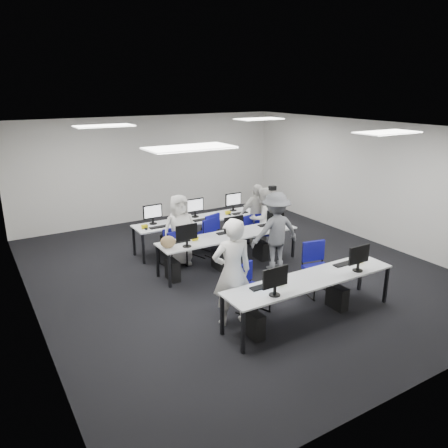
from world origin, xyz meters
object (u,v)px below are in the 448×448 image
desk_mid (229,237)px  chair_0 (253,298)px  chair_5 (171,254)px  photographer (275,231)px  chair_2 (175,254)px  chair_7 (243,236)px  desk_front (311,281)px  student_1 (263,218)px  chair_3 (219,244)px  student_0 (232,272)px  chair_1 (318,278)px  chair_6 (204,243)px  chair_4 (264,239)px  student_3 (256,215)px  student_2 (180,230)px

desk_mid → chair_0: bearing=-110.4°
chair_5 → photographer: 2.35m
chair_2 → chair_7: (1.98, 0.27, 0.00)m
desk_front → chair_0: size_ratio=3.64×
desk_mid → student_1: bearing=23.7°
chair_3 → student_0: 3.07m
chair_1 → chair_6: (-0.88, 2.90, -0.03)m
chair_2 → chair_1: bearing=-59.3°
chair_0 → chair_4: 3.14m
chair_3 → chair_6: bearing=113.4°
desk_mid → chair_2: size_ratio=3.90×
chair_4 → desk_mid: bearing=-139.6°
chair_5 → student_0: size_ratio=0.44×
chair_5 → student_3: size_ratio=0.53×
chair_4 → chair_5: (-2.32, 0.30, -0.01)m
chair_0 → student_2: size_ratio=0.56×
chair_2 → chair_7: same height
chair_7 → chair_2: bearing=177.7°
chair_0 → chair_3: size_ratio=0.91×
chair_3 → chair_7: size_ratio=1.18×
student_2 → photographer: photographer is taller
desk_front → chair_3: chair_3 is taller
desk_front → chair_4: chair_4 is taller
student_0 → student_2: (0.38, 2.75, -0.13)m
chair_2 → chair_4: (2.27, -0.20, 0.01)m
desk_mid → student_3: (1.28, 0.82, 0.09)m
chair_6 → student_1: (1.44, -0.35, 0.47)m
desk_mid → student_2: 1.09m
student_1 → student_0: bearing=43.8°
chair_2 → student_0: bearing=-97.7°
chair_0 → student_1: (2.04, 2.54, 0.47)m
chair_2 → student_2: size_ratio=0.52×
chair_0 → student_3: size_ratio=0.57×
chair_0 → student_2: (-0.11, 2.65, 0.51)m
chair_4 → student_0: bearing=-113.7°
chair_7 → student_0: (-2.20, -2.99, 0.66)m
chair_0 → chair_1: size_ratio=0.89×
student_1 → student_2: (-2.15, 0.11, 0.04)m
chair_1 → student_2: (-1.59, 2.66, 0.48)m
chair_3 → chair_1: bearing=-94.0°
student_0 → student_1: 3.66m
chair_7 → chair_0: bearing=-130.7°
chair_4 → chair_7: size_ratio=1.03×
chair_2 → chair_3: chair_3 is taller
student_0 → chair_1: bearing=-165.7°
student_0 → photographer: bearing=-132.0°
desk_mid → student_1: size_ratio=2.13×
chair_0 → photographer: 2.12m
chair_2 → student_3: student_3 is taller
chair_2 → student_0: 2.81m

